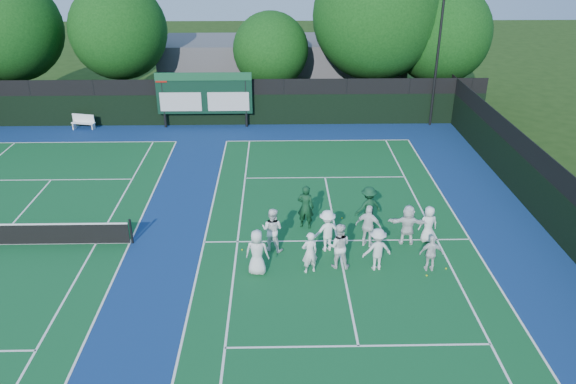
{
  "coord_description": "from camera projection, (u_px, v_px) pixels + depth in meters",
  "views": [
    {
      "loc": [
        -2.46,
        -18.92,
        11.75
      ],
      "look_at": [
        -2.0,
        3.0,
        1.3
      ],
      "focal_mm": 35.0,
      "sensor_mm": 36.0,
      "label": 1
    }
  ],
  "objects": [
    {
      "name": "tennis_ball_1",
      "position": [
        411.0,
        222.0,
        24.47
      ],
      "size": [
        0.07,
        0.07,
        0.07
      ],
      "primitive_type": "sphere",
      "color": "#AECE18",
      "rests_on": "ground"
    },
    {
      "name": "back_fence",
      "position": [
        221.0,
        105.0,
        35.92
      ],
      "size": [
        34.0,
        0.08,
        3.0
      ],
      "color": "black",
      "rests_on": "ground"
    },
    {
      "name": "clubhouse",
      "position": [
        282.0,
        66.0,
        42.94
      ],
      "size": [
        18.0,
        6.0,
        4.0
      ],
      "primitive_type": "cube",
      "color": "#56565B",
      "rests_on": "ground"
    },
    {
      "name": "player_front_0",
      "position": [
        257.0,
        252.0,
        20.58
      ],
      "size": [
        0.95,
        0.69,
        1.8
      ],
      "primitive_type": "imported",
      "rotation": [
        0.0,
        0.0,
        3.0
      ],
      "color": "silver",
      "rests_on": "ground"
    },
    {
      "name": "player_front_1",
      "position": [
        310.0,
        253.0,
        20.66
      ],
      "size": [
        0.71,
        0.58,
        1.69
      ],
      "primitive_type": "imported",
      "rotation": [
        0.0,
        0.0,
        3.47
      ],
      "color": "white",
      "rests_on": "ground"
    },
    {
      "name": "player_back_4",
      "position": [
        428.0,
        224.0,
        22.75
      ],
      "size": [
        0.82,
        0.59,
        1.56
      ],
      "primitive_type": "imported",
      "rotation": [
        0.0,
        0.0,
        3.27
      ],
      "color": "white",
      "rests_on": "ground"
    },
    {
      "name": "scoreboard",
      "position": [
        204.0,
        94.0,
        35.17
      ],
      "size": [
        6.0,
        0.21,
        3.55
      ],
      "color": "black",
      "rests_on": "ground"
    },
    {
      "name": "tree_c",
      "position": [
        273.0,
        52.0,
        38.09
      ],
      "size": [
        5.12,
        5.12,
        6.68
      ],
      "color": "black",
      "rests_on": "ground"
    },
    {
      "name": "player_front_3",
      "position": [
        377.0,
        249.0,
        20.85
      ],
      "size": [
        1.2,
        0.83,
        1.7
      ],
      "primitive_type": "imported",
      "rotation": [
        0.0,
        0.0,
        3.33
      ],
      "color": "silver",
      "rests_on": "ground"
    },
    {
      "name": "ground",
      "position": [
        340.0,
        254.0,
        22.18
      ],
      "size": [
        120.0,
        120.0,
        0.0
      ],
      "primitive_type": "plane",
      "color": "#1B340E",
      "rests_on": "ground"
    },
    {
      "name": "player_back_2",
      "position": [
        369.0,
        226.0,
        22.36
      ],
      "size": [
        1.15,
        0.84,
        1.8
      ],
      "primitive_type": "imported",
      "rotation": [
        0.0,
        0.0,
        2.72
      ],
      "color": "white",
      "rests_on": "ground"
    },
    {
      "name": "near_court",
      "position": [
        338.0,
        241.0,
        23.08
      ],
      "size": [
        11.05,
        23.85,
        0.01
      ],
      "color": "#104F25",
      "rests_on": "ground"
    },
    {
      "name": "tree_e",
      "position": [
        443.0,
        36.0,
        37.87
      ],
      "size": [
        6.71,
        6.71,
        8.51
      ],
      "color": "black",
      "rests_on": "ground"
    },
    {
      "name": "player_front_4",
      "position": [
        431.0,
        253.0,
        20.81
      ],
      "size": [
        0.88,
        0.39,
        1.48
      ],
      "primitive_type": "imported",
      "rotation": [
        0.0,
        0.0,
        3.11
      ],
      "color": "silver",
      "rests_on": "ground"
    },
    {
      "name": "player_front_2",
      "position": [
        339.0,
        246.0,
        20.97
      ],
      "size": [
        0.96,
        0.78,
        1.83
      ],
      "primitive_type": "imported",
      "rotation": [
        0.0,
        0.0,
        3.03
      ],
      "color": "white",
      "rests_on": "ground"
    },
    {
      "name": "coach_right",
      "position": [
        368.0,
        207.0,
        23.82
      ],
      "size": [
        1.36,
        1.05,
        1.85
      ],
      "primitive_type": "imported",
      "rotation": [
        0.0,
        0.0,
        3.49
      ],
      "color": "#0F3A20",
      "rests_on": "ground"
    },
    {
      "name": "tree_b",
      "position": [
        121.0,
        33.0,
        37.35
      ],
      "size": [
        6.43,
        6.43,
        8.64
      ],
      "color": "black",
      "rests_on": "ground"
    },
    {
      "name": "court_apron",
      "position": [
        192.0,
        242.0,
        22.97
      ],
      "size": [
        34.0,
        32.0,
        0.01
      ],
      "primitive_type": "cube",
      "color": "navy",
      "rests_on": "ground"
    },
    {
      "name": "player_back_3",
      "position": [
        408.0,
        225.0,
        22.57
      ],
      "size": [
        1.63,
        0.7,
        1.71
      ],
      "primitive_type": "imported",
      "rotation": [
        0.0,
        0.0,
        3.01
      ],
      "color": "white",
      "rests_on": "ground"
    },
    {
      "name": "divider_fence_right",
      "position": [
        561.0,
        210.0,
        22.67
      ],
      "size": [
        0.08,
        32.0,
        3.0
      ],
      "color": "black",
      "rests_on": "ground"
    },
    {
      "name": "player_back_0",
      "position": [
        272.0,
        229.0,
        22.1
      ],
      "size": [
        1.08,
        0.97,
        1.82
      ],
      "primitive_type": "imported",
      "rotation": [
        0.0,
        0.0,
        2.76
      ],
      "color": "white",
      "rests_on": "ground"
    },
    {
      "name": "tennis_ball_2",
      "position": [
        446.0,
        268.0,
        21.17
      ],
      "size": [
        0.07,
        0.07,
        0.07
      ],
      "primitive_type": "sphere",
      "color": "#AECE18",
      "rests_on": "ground"
    },
    {
      "name": "tennis_ball_4",
      "position": [
        342.0,
        218.0,
        24.81
      ],
      "size": [
        0.07,
        0.07,
        0.07
      ],
      "primitive_type": "sphere",
      "color": "#AECE18",
      "rests_on": "ground"
    },
    {
      "name": "coach_left",
      "position": [
        306.0,
        207.0,
        23.72
      ],
      "size": [
        0.82,
        0.66,
        1.96
      ],
      "primitive_type": "imported",
      "rotation": [
        0.0,
        0.0,
        2.84
      ],
      "color": "#0E351C",
      "rests_on": "ground"
    },
    {
      "name": "bench",
      "position": [
        83.0,
        121.0,
        35.56
      ],
      "size": [
        1.55,
        0.75,
        0.95
      ],
      "color": "white",
      "rests_on": "ground"
    },
    {
      "name": "tennis_ball_3",
      "position": [
        273.0,
        221.0,
        24.57
      ],
      "size": [
        0.07,
        0.07,
        0.07
      ],
      "primitive_type": "sphere",
      "color": "#AECE18",
      "rests_on": "ground"
    },
    {
      "name": "tree_d",
      "position": [
        379.0,
        19.0,
        37.3
      ],
      "size": [
        8.51,
        8.51,
        10.6
      ],
      "color": "black",
      "rests_on": "ground"
    },
    {
      "name": "light_pole_right",
      "position": [
        441.0,
        25.0,
        33.78
      ],
      "size": [
        1.2,
        0.3,
        10.12
      ],
      "color": "black",
      "rests_on": "ground"
    },
    {
      "name": "tennis_ball_0",
      "position": [
        242.0,
        250.0,
        22.39
      ],
      "size": [
        0.07,
        0.07,
        0.07
      ],
      "primitive_type": "sphere",
      "color": "#AECE18",
      "rests_on": "ground"
    },
    {
      "name": "tennis_ball_5",
      "position": [
        427.0,
        275.0,
        20.74
      ],
      "size": [
        0.07,
        0.07,
        0.07
      ],
      "primitive_type": "sphere",
      "color": "#AECE18",
      "rests_on": "ground"
    },
    {
      "name": "tree_a",
      "position": [
        13.0,
        32.0,
        37.17
      ],
      "size": [
        6.89,
        6.89,
        8.99
      ],
      "color": "black",
      "rests_on": "ground"
    },
    {
      "name": "player_back_1",
      "position": [
        327.0,
        231.0,
        22.08
      ],
      "size": [
        1.27,
        0.94,
        1.75
      ],
      "primitive_type": "imported",
      "rotation": [
        0.0,
        0.0,
        3.43
      ],
      "color": "white",
      "rests_on": "ground"
    }
  ]
}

